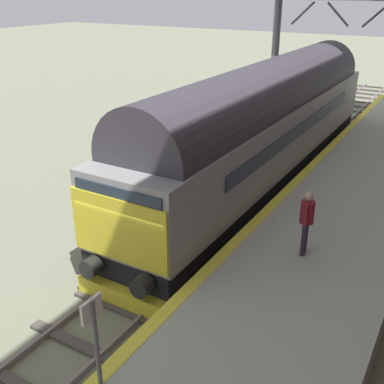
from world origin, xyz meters
TOP-DOWN VIEW (x-y plane):
  - ground_plane at (0.00, 0.00)m, footprint 140.00×140.00m
  - track_main at (0.00, -0.00)m, footprint 2.50×60.00m
  - station_platform at (3.60, 0.00)m, footprint 4.00×44.00m
  - diesel_locomotive at (0.00, 7.39)m, footprint 2.74×17.48m
  - platform_number_sign at (1.86, -4.04)m, footprint 0.10×0.44m
  - waiting_passenger at (3.42, 1.71)m, footprint 0.39×0.50m
  - overhead_footbridge at (2.05, 14.21)m, footprint 9.30×2.00m

SIDE VIEW (x-z plane):
  - ground_plane at x=0.00m, z-range 0.00..0.00m
  - track_main at x=0.00m, z-range -0.02..0.13m
  - station_platform at x=3.60m, z-range 0.00..1.01m
  - waiting_passenger at x=3.42m, z-range 1.17..2.81m
  - platform_number_sign at x=1.86m, z-range 1.30..3.00m
  - diesel_locomotive at x=0.00m, z-range 0.14..4.82m
  - overhead_footbridge at x=2.05m, z-range 2.71..9.70m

